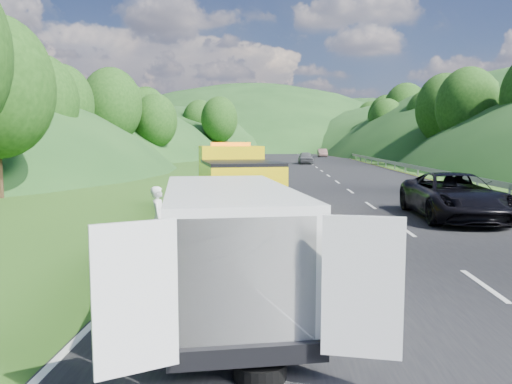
{
  "coord_description": "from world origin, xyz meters",
  "views": [
    {
      "loc": [
        -1.05,
        -11.7,
        2.86
      ],
      "look_at": [
        -1.69,
        3.15,
        1.3
      ],
      "focal_mm": 35.0,
      "sensor_mm": 36.0,
      "label": 1
    }
  ],
  "objects_px": {
    "worker": "(221,352)",
    "suitcase": "(149,235)",
    "white_van": "(227,242)",
    "spare_tire": "(260,378)",
    "tow_truck": "(235,181)",
    "woman": "(159,251)",
    "child": "(233,257)",
    "passing_suv": "(453,219)"
  },
  "relations": [
    {
      "from": "worker",
      "to": "suitcase",
      "type": "xyz_separation_m",
      "value": [
        -2.69,
        6.57,
        0.31
      ]
    },
    {
      "from": "white_van",
      "to": "suitcase",
      "type": "bearing_deg",
      "value": 106.46
    },
    {
      "from": "spare_tire",
      "to": "suitcase",
      "type": "bearing_deg",
      "value": 113.92
    },
    {
      "from": "tow_truck",
      "to": "woman",
      "type": "bearing_deg",
      "value": -117.84
    },
    {
      "from": "child",
      "to": "worker",
      "type": "distance_m",
      "value": 5.48
    },
    {
      "from": "worker",
      "to": "spare_tire",
      "type": "bearing_deg",
      "value": -46.65
    },
    {
      "from": "woman",
      "to": "worker",
      "type": "height_order",
      "value": "worker"
    },
    {
      "from": "woman",
      "to": "suitcase",
      "type": "xyz_separation_m",
      "value": [
        -0.42,
        0.56,
        0.31
      ]
    },
    {
      "from": "suitcase",
      "to": "spare_tire",
      "type": "xyz_separation_m",
      "value": [
        3.24,
        -7.31,
        -0.31
      ]
    },
    {
      "from": "child",
      "to": "suitcase",
      "type": "xyz_separation_m",
      "value": [
        -2.37,
        1.1,
        0.31
      ]
    },
    {
      "from": "child",
      "to": "passing_suv",
      "type": "relative_size",
      "value": 0.17
    },
    {
      "from": "suitcase",
      "to": "tow_truck",
      "type": "bearing_deg",
      "value": 69.85
    },
    {
      "from": "white_van",
      "to": "woman",
      "type": "bearing_deg",
      "value": 105.14
    },
    {
      "from": "white_van",
      "to": "child",
      "type": "height_order",
      "value": "white_van"
    },
    {
      "from": "woman",
      "to": "suitcase",
      "type": "bearing_deg",
      "value": 32.03
    },
    {
      "from": "child",
      "to": "worker",
      "type": "xyz_separation_m",
      "value": [
        0.32,
        -5.47,
        0.0
      ]
    },
    {
      "from": "child",
      "to": "passing_suv",
      "type": "height_order",
      "value": "passing_suv"
    },
    {
      "from": "worker",
      "to": "passing_suv",
      "type": "height_order",
      "value": "worker"
    },
    {
      "from": "worker",
      "to": "tow_truck",
      "type": "bearing_deg",
      "value": 100.33
    },
    {
      "from": "white_van",
      "to": "child",
      "type": "distance_m",
      "value": 4.12
    },
    {
      "from": "tow_truck",
      "to": "woman",
      "type": "distance_m",
      "value": 6.07
    },
    {
      "from": "passing_suv",
      "to": "spare_tire",
      "type": "bearing_deg",
      "value": -117.09
    },
    {
      "from": "tow_truck",
      "to": "passing_suv",
      "type": "distance_m",
      "value": 8.04
    },
    {
      "from": "white_van",
      "to": "woman",
      "type": "relative_size",
      "value": 3.8
    },
    {
      "from": "tow_truck",
      "to": "suitcase",
      "type": "bearing_deg",
      "value": -123.53
    },
    {
      "from": "tow_truck",
      "to": "suitcase",
      "type": "height_order",
      "value": "tow_truck"
    },
    {
      "from": "worker",
      "to": "suitcase",
      "type": "height_order",
      "value": "worker"
    },
    {
      "from": "white_van",
      "to": "woman",
      "type": "xyz_separation_m",
      "value": [
        -2.21,
        4.47,
        -1.2
      ]
    },
    {
      "from": "tow_truck",
      "to": "woman",
      "type": "relative_size",
      "value": 4.09
    },
    {
      "from": "child",
      "to": "passing_suv",
      "type": "xyz_separation_m",
      "value": [
        7.45,
        6.19,
        0.0
      ]
    },
    {
      "from": "suitcase",
      "to": "passing_suv",
      "type": "bearing_deg",
      "value": 27.41
    },
    {
      "from": "tow_truck",
      "to": "spare_tire",
      "type": "distance_m",
      "value": 12.63
    },
    {
      "from": "passing_suv",
      "to": "white_van",
      "type": "bearing_deg",
      "value": -124.56
    },
    {
      "from": "woman",
      "to": "white_van",
      "type": "bearing_deg",
      "value": -158.71
    },
    {
      "from": "child",
      "to": "worker",
      "type": "height_order",
      "value": "worker"
    },
    {
      "from": "worker",
      "to": "passing_suv",
      "type": "distance_m",
      "value": 13.67
    },
    {
      "from": "worker",
      "to": "suitcase",
      "type": "bearing_deg",
      "value": 118.73
    },
    {
      "from": "spare_tire",
      "to": "passing_suv",
      "type": "xyz_separation_m",
      "value": [
        6.58,
        12.41,
        0.0
      ]
    },
    {
      "from": "worker",
      "to": "spare_tire",
      "type": "relative_size",
      "value": 2.93
    },
    {
      "from": "tow_truck",
      "to": "white_van",
      "type": "distance_m",
      "value": 10.23
    },
    {
      "from": "worker",
      "to": "woman",
      "type": "bearing_deg",
      "value": 117.15
    },
    {
      "from": "woman",
      "to": "suitcase",
      "type": "relative_size",
      "value": 2.67
    }
  ]
}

